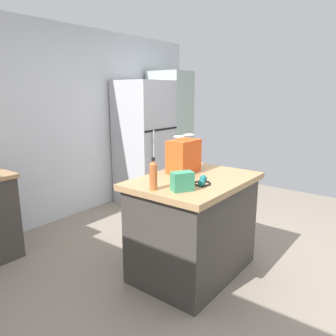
# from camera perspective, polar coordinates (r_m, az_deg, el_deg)

# --- Properties ---
(ground) EXTENTS (6.44, 6.44, 0.00)m
(ground) POSITION_cam_1_polar(r_m,az_deg,el_deg) (3.27, 7.29, -17.99)
(ground) COLOR gray
(back_wall) EXTENTS (5.36, 0.13, 2.54)m
(back_wall) POSITION_cam_1_polar(r_m,az_deg,el_deg) (4.47, -19.51, 7.13)
(back_wall) COLOR silver
(back_wall) RESTS_ON ground
(kitchen_island) EXTENTS (1.18, 0.85, 0.93)m
(kitchen_island) POSITION_cam_1_polar(r_m,az_deg,el_deg) (3.09, 4.47, -10.04)
(kitchen_island) COLOR #423D38
(kitchen_island) RESTS_ON ground
(refrigerator) EXTENTS (0.75, 0.72, 1.85)m
(refrigerator) POSITION_cam_1_polar(r_m,az_deg,el_deg) (5.03, -4.18, 4.52)
(refrigerator) COLOR #B7B7BC
(refrigerator) RESTS_ON ground
(tall_cabinet) EXTENTS (0.50, 0.64, 2.01)m
(tall_cabinet) POSITION_cam_1_polar(r_m,az_deg,el_deg) (5.52, 0.31, 6.17)
(tall_cabinet) COLOR #9EB2A8
(tall_cabinet) RESTS_ON ground
(shopping_bag) EXTENTS (0.33, 0.20, 0.36)m
(shopping_bag) POSITION_cam_1_polar(r_m,az_deg,el_deg) (3.11, 2.78, 2.12)
(shopping_bag) COLOR #DB511E
(shopping_bag) RESTS_ON kitchen_island
(small_box) EXTENTS (0.20, 0.18, 0.15)m
(small_box) POSITION_cam_1_polar(r_m,az_deg,el_deg) (2.55, 2.53, -2.35)
(small_box) COLOR #388E66
(small_box) RESTS_ON kitchen_island
(bottle) EXTENTS (0.06, 0.06, 0.26)m
(bottle) POSITION_cam_1_polar(r_m,az_deg,el_deg) (2.56, -2.59, -1.28)
(bottle) COLOR #C66633
(bottle) RESTS_ON kitchen_island
(ear_defenders) EXTENTS (0.20, 0.20, 0.06)m
(ear_defenders) POSITION_cam_1_polar(r_m,az_deg,el_deg) (2.75, 6.07, -2.40)
(ear_defenders) COLOR black
(ear_defenders) RESTS_ON kitchen_island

